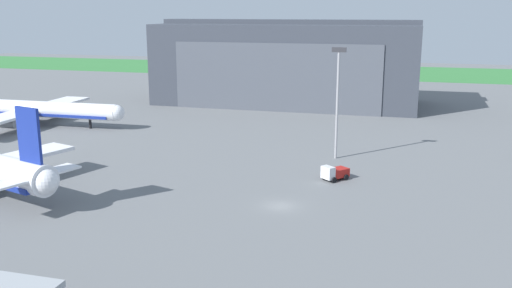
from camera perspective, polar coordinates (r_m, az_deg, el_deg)
ground_plane at (r=75.15m, az=2.48°, el=-6.28°), size 440.00×440.00×0.00m
grass_field_strip at (r=241.33m, az=11.85°, el=7.13°), size 440.00×56.00×0.08m
maintenance_hangar at (r=156.80m, az=3.20°, el=8.13°), size 70.18×29.23×22.76m
airliner_far_left at (r=135.62m, az=-21.59°, el=3.28°), size 43.73×38.85×11.59m
baggage_tug at (r=86.70m, az=7.94°, el=-2.90°), size 4.24×4.54×2.33m
apron_light_mast at (r=97.44m, az=8.25°, el=4.97°), size 2.40×0.50×19.20m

